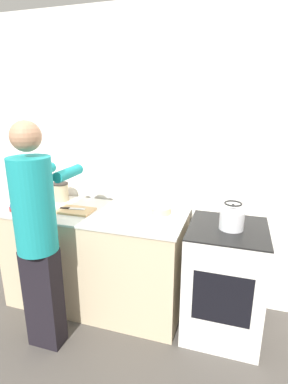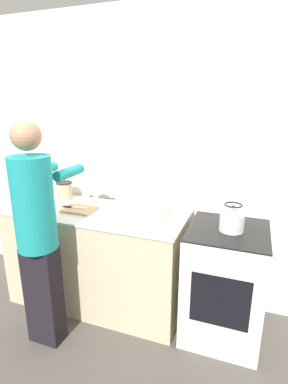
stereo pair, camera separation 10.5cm
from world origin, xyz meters
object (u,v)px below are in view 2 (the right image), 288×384
Objects in this scene: canister_jar at (65,191)px; kettle at (232,219)px; person at (38,229)px; bowl_prep at (162,211)px; cutting_board at (78,209)px; knife at (74,207)px; oven at (224,282)px.

kettle is at bearing -7.62° from canister_jar.
kettle is 1.60m from canister_jar.
canister_jar is at bearing 110.73° from person.
kettle reaches higher than bowl_prep.
cutting_board is 0.04m from knife.
knife is 1.11× the size of kettle.
kettle reaches higher than knife.
oven is 0.54m from kettle.
canister_jar is (-1.57, 0.20, 0.54)m from oven.
knife is (-1.32, -0.02, 0.47)m from oven.
oven is at bearing 1.31° from cutting_board.
oven is at bearing 23.24° from person.
canister_jar is (-1.58, 0.21, -0.00)m from kettle.
knife reaches higher than oven.
person is at bearing -135.72° from bowl_prep.
cutting_board is 0.37m from canister_jar.
person is at bearing -93.64° from knife.
cutting_board is at bearing -165.90° from bowl_prep.
kettle is 1.19× the size of canister_jar.
kettle is at bearing 0.70° from cutting_board.
canister_jar reaches higher than oven.
person is 0.80m from canister_jar.
bowl_prep is at bearing 164.25° from kettle.
oven is 1.36m from cutting_board.
person is at bearing -69.27° from canister_jar.
person is at bearing -157.56° from kettle.
cutting_board is 1.30m from kettle.
canister_jar reaches higher than bowl_prep.
kettle is 0.61m from bowl_prep.
person is 8.30× the size of kettle.
knife is at bearing 94.17° from person.
canister_jar is at bearing 177.27° from bowl_prep.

